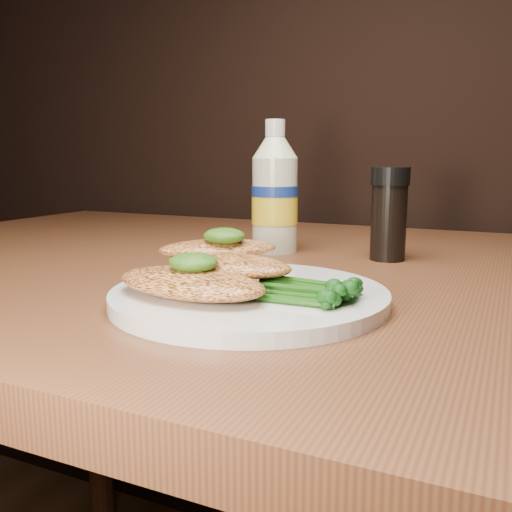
% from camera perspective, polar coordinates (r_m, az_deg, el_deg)
% --- Properties ---
extents(plate, '(0.24, 0.24, 0.01)m').
position_cam_1_polar(plate, '(0.49, -0.69, -4.12)').
color(plate, silver).
rests_on(plate, dining_table).
extents(chicken_front, '(0.15, 0.09, 0.02)m').
position_cam_1_polar(chicken_front, '(0.47, -6.72, -2.75)').
color(chicken_front, '#F9954F').
rests_on(chicken_front, plate).
extents(chicken_mid, '(0.13, 0.08, 0.02)m').
position_cam_1_polar(chicken_mid, '(0.51, -2.94, -0.85)').
color(chicken_mid, '#F9954F').
rests_on(chicken_mid, plate).
extents(chicken_back, '(0.13, 0.12, 0.02)m').
position_cam_1_polar(chicken_back, '(0.55, -3.89, 0.75)').
color(chicken_back, '#F9954F').
rests_on(chicken_back, plate).
extents(pesto_front, '(0.05, 0.05, 0.02)m').
position_cam_1_polar(pesto_front, '(0.47, -6.42, -0.66)').
color(pesto_front, black).
rests_on(pesto_front, chicken_front).
extents(pesto_back, '(0.05, 0.04, 0.02)m').
position_cam_1_polar(pesto_back, '(0.54, -3.27, 2.05)').
color(pesto_back, black).
rests_on(pesto_back, chicken_back).
extents(broccolini_bundle, '(0.14, 0.13, 0.02)m').
position_cam_1_polar(broccolini_bundle, '(0.47, 4.57, -3.06)').
color(broccolini_bundle, '#1C4F11').
rests_on(broccolini_bundle, plate).
extents(mayo_bottle, '(0.07, 0.07, 0.17)m').
position_cam_1_polar(mayo_bottle, '(0.75, 1.94, 7.08)').
color(mayo_bottle, beige).
rests_on(mayo_bottle, dining_table).
extents(pepper_grinder, '(0.05, 0.05, 0.11)m').
position_cam_1_polar(pepper_grinder, '(0.71, 13.41, 4.18)').
color(pepper_grinder, black).
rests_on(pepper_grinder, dining_table).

